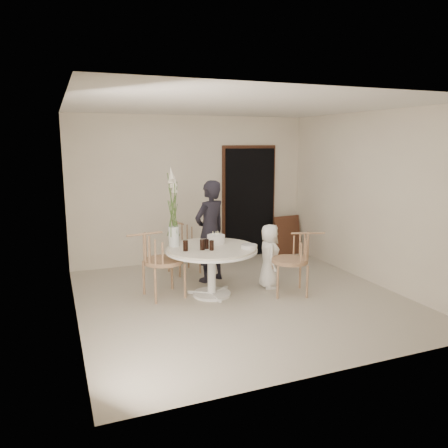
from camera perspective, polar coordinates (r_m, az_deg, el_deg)
name	(u,v)px	position (r m, az deg, el deg)	size (l,w,h in m)	color
ground	(240,298)	(6.43, 2.14, -9.59)	(4.50, 4.50, 0.00)	beige
room_shell	(241,186)	(6.06, 2.24, 4.93)	(4.50, 4.50, 4.50)	silver
doorway	(249,203)	(8.58, 3.35, 2.79)	(1.00, 0.10, 2.10)	black
door_trim	(249,199)	(8.61, 3.24, 3.22)	(1.12, 0.03, 2.22)	#532D1C
table	(212,255)	(6.34, -1.64, -4.03)	(1.33, 1.33, 0.73)	white
picture_frame	(287,235)	(8.82, 8.29, -1.47)	(0.58, 0.04, 0.78)	#532D1C
chair_far	(181,240)	(7.60, -5.70, -2.04)	(0.55, 0.58, 0.87)	tan
chair_right	(299,254)	(6.53, 9.74, -3.86)	(0.65, 0.62, 0.94)	tan
chair_left	(154,255)	(6.31, -9.07, -4.05)	(0.64, 0.60, 0.98)	tan
girl	(210,231)	(6.98, -1.83, -0.96)	(0.60, 0.39, 1.64)	black
boy	(269,256)	(6.76, 5.95, -4.20)	(0.49, 0.32, 0.99)	white
birthday_cake	(216,239)	(6.53, -1.05, -1.98)	(0.26, 0.26, 0.18)	white
cola_tumbler_a	(202,245)	(6.14, -2.85, -2.72)	(0.07, 0.07, 0.15)	black
cola_tumbler_b	(212,245)	(6.12, -1.63, -2.81)	(0.06, 0.06, 0.14)	black
cola_tumbler_c	(186,246)	(6.10, -5.05, -2.84)	(0.07, 0.07, 0.15)	black
cola_tumbler_d	(207,244)	(6.21, -2.28, -2.62)	(0.06, 0.06, 0.14)	black
plate_stack	(249,247)	(6.23, 3.33, -2.96)	(0.23, 0.23, 0.06)	white
flower_vase	(173,211)	(6.30, -6.65, 1.67)	(0.16, 0.16, 1.16)	silver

